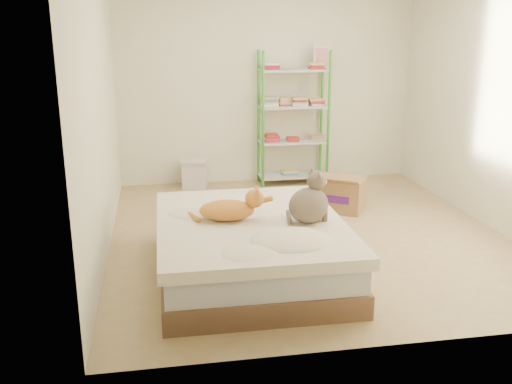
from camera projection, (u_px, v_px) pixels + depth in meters
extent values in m
cube|color=tan|center=(306.00, 233.00, 5.66)|extent=(3.80, 4.20, 0.01)
cube|color=beige|center=(267.00, 81.00, 7.28)|extent=(3.80, 0.01, 2.60)
cube|color=beige|center=(404.00, 148.00, 3.31)|extent=(3.80, 0.01, 2.60)
cube|color=beige|center=(99.00, 107.00, 4.98)|extent=(0.01, 4.20, 2.60)
cube|color=beige|center=(497.00, 98.00, 5.61)|extent=(0.01, 4.20, 2.60)
cube|color=brown|center=(250.00, 264.00, 4.70)|extent=(1.47, 1.83, 0.18)
cube|color=silver|center=(250.00, 242.00, 4.65)|extent=(1.43, 1.78, 0.20)
cube|color=beige|center=(250.00, 226.00, 4.61)|extent=(1.50, 1.87, 0.09)
cylinder|color=green|center=(263.00, 121.00, 7.03)|extent=(0.04, 0.04, 1.70)
cylinder|color=green|center=(258.00, 117.00, 7.33)|extent=(0.04, 0.04, 1.70)
cylinder|color=green|center=(328.00, 119.00, 7.17)|extent=(0.04, 0.04, 1.70)
cylinder|color=green|center=(321.00, 116.00, 7.47)|extent=(0.04, 0.04, 1.70)
cube|color=#B7B7B7|center=(292.00, 175.00, 7.46)|extent=(0.86, 0.34, 0.02)
cube|color=#B7B7B7|center=(293.00, 141.00, 7.33)|extent=(0.86, 0.34, 0.02)
cube|color=#B7B7B7|center=(293.00, 107.00, 7.21)|extent=(0.86, 0.34, 0.02)
cube|color=#B7B7B7|center=(294.00, 70.00, 7.08)|extent=(0.86, 0.34, 0.02)
cube|color=#AD1F2F|center=(292.00, 171.00, 7.44)|extent=(0.20, 0.16, 0.09)
cube|color=#AD1F2F|center=(270.00, 138.00, 7.27)|extent=(0.20, 0.16, 0.09)
cube|color=#AD1F2F|center=(293.00, 137.00, 7.32)|extent=(0.20, 0.16, 0.09)
cube|color=#AD1F2F|center=(315.00, 136.00, 7.37)|extent=(0.20, 0.16, 0.09)
cube|color=#AD1F2F|center=(270.00, 102.00, 7.14)|extent=(0.20, 0.16, 0.09)
cube|color=#AD1F2F|center=(286.00, 102.00, 7.18)|extent=(0.20, 0.16, 0.09)
cube|color=#AD1F2F|center=(301.00, 102.00, 7.21)|extent=(0.20, 0.16, 0.09)
cube|color=#AD1F2F|center=(316.00, 101.00, 7.24)|extent=(0.20, 0.16, 0.09)
cube|color=#AD1F2F|center=(270.00, 66.00, 7.02)|extent=(0.20, 0.16, 0.09)
cube|color=#AD1F2F|center=(317.00, 65.00, 7.12)|extent=(0.20, 0.16, 0.09)
cube|color=silver|center=(322.00, 57.00, 7.15)|extent=(0.22, 0.06, 0.28)
cube|color=red|center=(322.00, 57.00, 7.14)|extent=(0.17, 0.03, 0.22)
cube|color=olive|center=(340.00, 194.00, 6.35)|extent=(0.66, 0.63, 0.36)
cube|color=#4F1875|center=(355.00, 199.00, 6.20)|extent=(0.27, 0.18, 0.08)
cube|color=olive|center=(345.00, 182.00, 6.13)|extent=(0.52, 0.41, 0.11)
cube|color=beige|center=(195.00, 175.00, 7.20)|extent=(0.33, 0.30, 0.34)
cube|color=beige|center=(194.00, 161.00, 7.15)|extent=(0.37, 0.34, 0.03)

